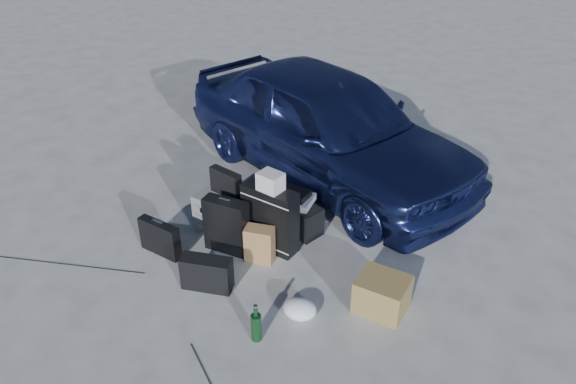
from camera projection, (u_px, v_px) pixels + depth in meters
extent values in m
plane|color=#BBBAB6|center=(217.00, 281.00, 5.14)|extent=(60.00, 60.00, 0.00)
imported|color=navy|center=(327.00, 125.00, 6.48)|extent=(4.15, 2.87, 1.31)
cube|color=#9B9EA0|center=(226.00, 211.00, 5.77)|extent=(0.58, 0.49, 0.39)
cube|color=black|center=(226.00, 183.00, 5.60)|extent=(0.38, 0.16, 0.27)
cube|color=black|center=(160.00, 238.00, 5.41)|extent=(0.46, 0.14, 0.35)
cube|color=black|center=(226.00, 226.00, 5.40)|extent=(0.44, 0.18, 0.56)
cube|color=black|center=(270.00, 218.00, 5.41)|extent=(0.58, 0.26, 0.67)
cube|color=silver|center=(271.00, 182.00, 5.18)|extent=(0.25, 0.21, 0.18)
cube|color=black|center=(294.00, 215.00, 5.79)|extent=(0.67, 0.44, 0.31)
cube|color=silver|center=(293.00, 199.00, 5.69)|extent=(0.44, 0.35, 0.07)
cube|color=black|center=(294.00, 193.00, 5.66)|extent=(0.32, 0.24, 0.07)
cube|color=#9F7245|center=(260.00, 244.00, 5.31)|extent=(0.30, 0.22, 0.36)
cube|color=olive|center=(382.00, 294.00, 4.75)|extent=(0.43, 0.38, 0.31)
ellipsoid|color=white|center=(300.00, 309.00, 4.71)|extent=(0.32, 0.28, 0.16)
cube|color=black|center=(207.00, 273.00, 4.98)|extent=(0.48, 0.28, 0.32)
cylinder|color=black|center=(256.00, 323.00, 4.44)|extent=(0.11, 0.11, 0.34)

